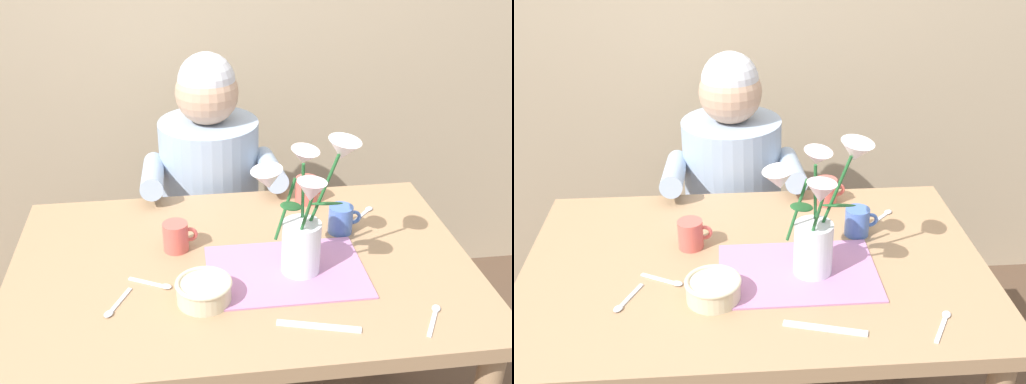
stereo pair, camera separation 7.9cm
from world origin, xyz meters
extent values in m
cube|color=#9E7A56|center=(0.00, 0.00, 0.72)|extent=(1.20, 0.80, 0.04)
cylinder|color=#9E7A56|center=(-0.54, 0.34, 0.35)|extent=(0.06, 0.06, 0.70)
cylinder|color=#9E7A56|center=(0.54, 0.34, 0.35)|extent=(0.06, 0.06, 0.70)
cylinder|color=#4C4C56|center=(-0.04, 0.62, 0.20)|extent=(0.30, 0.30, 0.40)
cylinder|color=#99ADC6|center=(-0.04, 0.62, 0.65)|extent=(0.34, 0.34, 0.50)
sphere|color=tan|center=(-0.04, 0.62, 1.00)|extent=(0.21, 0.21, 0.21)
sphere|color=silver|center=(-0.04, 0.62, 1.04)|extent=(0.19, 0.19, 0.19)
cylinder|color=#99ADC6|center=(-0.23, 0.48, 0.78)|extent=(0.07, 0.33, 0.12)
cylinder|color=#99ADC6|center=(0.15, 0.48, 0.78)|extent=(0.07, 0.33, 0.12)
cube|color=#B275A3|center=(0.11, -0.06, 0.74)|extent=(0.40, 0.28, 0.00)
cylinder|color=silver|center=(0.14, -0.06, 0.81)|extent=(0.10, 0.10, 0.14)
cylinder|color=#23602D|center=(0.19, -0.05, 0.95)|extent=(0.07, 0.03, 0.22)
cone|color=white|center=(0.23, -0.05, 1.07)|extent=(0.12, 0.12, 0.06)
sphere|color=#E5D14C|center=(0.23, -0.05, 1.08)|extent=(0.02, 0.02, 0.02)
cylinder|color=#23602D|center=(0.15, -0.03, 0.94)|extent=(0.02, 0.04, 0.20)
cone|color=silver|center=(0.15, -0.01, 1.04)|extent=(0.10, 0.10, 0.05)
sphere|color=#E5D14C|center=(0.15, -0.01, 1.05)|extent=(0.02, 0.02, 0.02)
cylinder|color=#23602D|center=(0.10, -0.06, 0.92)|extent=(0.05, 0.01, 0.16)
cone|color=white|center=(0.06, -0.06, 1.01)|extent=(0.11, 0.10, 0.06)
sphere|color=#E5D14C|center=(0.06, -0.06, 1.01)|extent=(0.02, 0.02, 0.02)
cylinder|color=#23602D|center=(0.14, -0.10, 0.93)|extent=(0.03, 0.06, 0.17)
cone|color=silver|center=(0.14, -0.14, 1.01)|extent=(0.09, 0.08, 0.05)
sphere|color=#E5D14C|center=(0.14, -0.14, 1.02)|extent=(0.02, 0.02, 0.02)
ellipsoid|color=#23602D|center=(0.20, -0.05, 0.93)|extent=(0.10, 0.05, 0.03)
ellipsoid|color=#23602D|center=(0.11, -0.10, 0.96)|extent=(0.08, 0.09, 0.05)
cylinder|color=beige|center=(-0.11, -0.15, 0.77)|extent=(0.13, 0.13, 0.05)
torus|color=beige|center=(-0.11, -0.15, 0.79)|extent=(0.14, 0.14, 0.01)
cube|color=silver|center=(0.14, -0.28, 0.74)|extent=(0.19, 0.07, 0.00)
cylinder|color=#476BB7|center=(0.29, 0.12, 0.78)|extent=(0.07, 0.07, 0.08)
torus|color=#476BB7|center=(0.33, 0.12, 0.78)|extent=(0.04, 0.01, 0.04)
cylinder|color=#CC564C|center=(-0.17, 0.09, 0.78)|extent=(0.07, 0.07, 0.08)
torus|color=#CC564C|center=(-0.13, 0.09, 0.78)|extent=(0.04, 0.01, 0.04)
cylinder|color=#CC564C|center=(0.23, 0.31, 0.78)|extent=(0.07, 0.07, 0.08)
torus|color=#CC564C|center=(0.27, 0.31, 0.78)|extent=(0.04, 0.01, 0.04)
cube|color=silver|center=(0.37, 0.20, 0.74)|extent=(0.08, 0.08, 0.00)
ellipsoid|color=silver|center=(0.41, 0.23, 0.74)|extent=(0.03, 0.03, 0.01)
cube|color=silver|center=(-0.31, -0.12, 0.74)|extent=(0.05, 0.09, 0.00)
ellipsoid|color=silver|center=(-0.33, -0.17, 0.74)|extent=(0.03, 0.03, 0.01)
cube|color=silver|center=(-0.25, -0.06, 0.74)|extent=(0.09, 0.06, 0.00)
ellipsoid|color=silver|center=(-0.20, -0.08, 0.74)|extent=(0.03, 0.03, 0.01)
cube|color=silver|center=(0.40, -0.30, 0.74)|extent=(0.06, 0.09, 0.00)
ellipsoid|color=silver|center=(0.43, -0.25, 0.74)|extent=(0.03, 0.03, 0.01)
camera|label=1|loc=(-0.14, -1.36, 1.65)|focal=44.06mm
camera|label=2|loc=(-0.07, -1.37, 1.65)|focal=44.06mm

